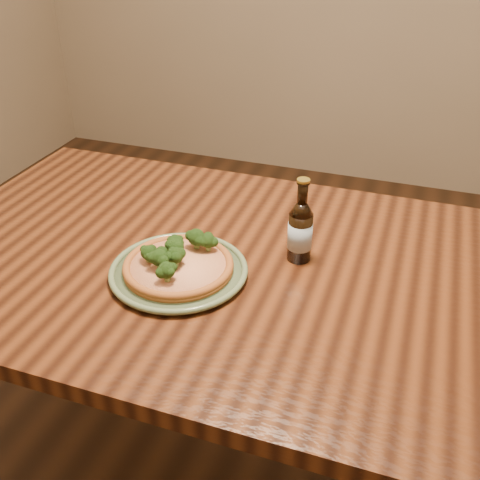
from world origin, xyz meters
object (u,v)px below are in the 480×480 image
(table, at_px, (250,297))
(beer_bottle, at_px, (300,231))
(pizza, at_px, (178,264))
(plate, at_px, (179,271))

(table, bearing_deg, beer_bottle, 31.59)
(table, xyz_separation_m, beer_bottle, (0.10, 0.06, 0.17))
(beer_bottle, bearing_deg, pizza, -136.03)
(table, xyz_separation_m, plate, (-0.14, -0.09, 0.10))
(table, distance_m, pizza, 0.20)
(table, height_order, beer_bottle, beer_bottle)
(beer_bottle, bearing_deg, table, -136.74)
(table, xyz_separation_m, pizza, (-0.14, -0.09, 0.12))
(pizza, distance_m, beer_bottle, 0.28)
(plate, relative_size, pizza, 1.26)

